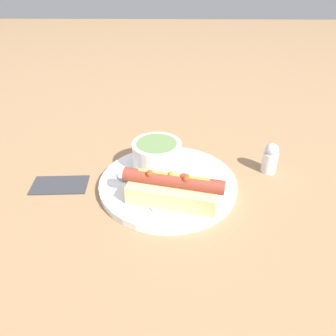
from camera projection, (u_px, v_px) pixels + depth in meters
ground_plane at (168, 187)px, 0.69m from camera, size 4.00×4.00×0.00m
dinner_plate at (168, 184)px, 0.68m from camera, size 0.28×0.28×0.02m
hot_dog at (173, 189)px, 0.61m from camera, size 0.19×0.11×0.06m
soup_bowl at (157, 153)px, 0.71m from camera, size 0.11×0.11×0.06m
spoon at (128, 180)px, 0.67m from camera, size 0.09×0.13×0.01m
napkin at (59, 185)px, 0.68m from camera, size 0.12×0.07×0.01m
salt_shaker at (270, 158)px, 0.71m from camera, size 0.03×0.03×0.07m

